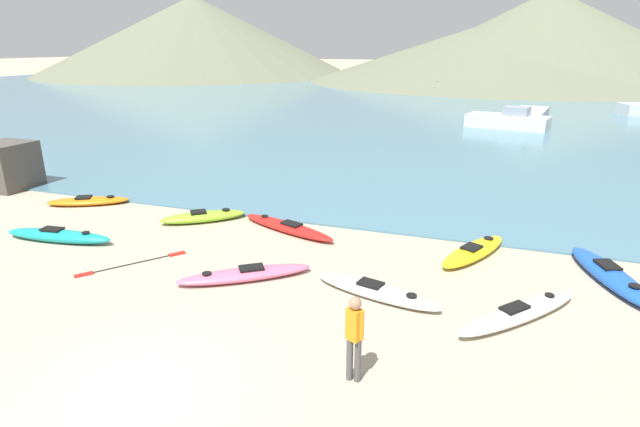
{
  "coord_description": "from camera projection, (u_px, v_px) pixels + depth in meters",
  "views": [
    {
      "loc": [
        5.1,
        -5.36,
        5.37
      ],
      "look_at": [
        0.34,
        8.26,
        0.5
      ],
      "focal_mm": 28.0,
      "sensor_mm": 36.0,
      "label": 1
    }
  ],
  "objects": [
    {
      "name": "far_hill_midright",
      "position": [
        547.0,
        36.0,
        75.35
      ],
      "size": [
        53.98,
        53.98,
        13.33
      ],
      "primitive_type": "cone",
      "color": "#6B7056",
      "rests_on": "ground_plane"
    },
    {
      "name": "kayak_on_sand_1",
      "position": [
        58.0,
        236.0,
        14.36
      ],
      "size": [
        3.43,
        1.01,
        0.39
      ],
      "color": "teal",
      "rests_on": "ground_plane"
    },
    {
      "name": "kayak_on_sand_0",
      "position": [
        519.0,
        313.0,
        10.26
      ],
      "size": [
        2.64,
        2.95,
        0.35
      ],
      "color": "white",
      "rests_on": "ground_plane"
    },
    {
      "name": "moored_boat_0",
      "position": [
        529.0,
        115.0,
        36.88
      ],
      "size": [
        3.09,
        6.2,
        0.82
      ],
      "color": "#B2B2B7",
      "rests_on": "bay_water"
    },
    {
      "name": "kayak_on_sand_3",
      "position": [
        203.0,
        217.0,
        16.01
      ],
      "size": [
        2.57,
        2.22,
        0.36
      ],
      "color": "#8CCC2D",
      "rests_on": "ground_plane"
    },
    {
      "name": "kayak_on_sand_6",
      "position": [
        88.0,
        201.0,
        17.71
      ],
      "size": [
        2.81,
        1.97,
        0.3
      ],
      "color": "orange",
      "rests_on": "ground_plane"
    },
    {
      "name": "kayak_on_sand_7",
      "position": [
        245.0,
        274.0,
        12.03
      ],
      "size": [
        3.03,
        2.41,
        0.32
      ],
      "color": "#E5668C",
      "rests_on": "ground_plane"
    },
    {
      "name": "bay_water",
      "position": [
        440.0,
        105.0,
        47.05
      ],
      "size": [
        160.0,
        70.0,
        0.06
      ],
      "primitive_type": "cube",
      "color": "teal",
      "rests_on": "ground_plane"
    },
    {
      "name": "loose_paddle",
      "position": [
        133.0,
        264.0,
        12.9
      ],
      "size": [
        1.82,
        2.32,
        0.03
      ],
      "color": "black",
      "rests_on": "ground_plane"
    },
    {
      "name": "kayak_on_sand_2",
      "position": [
        287.0,
        227.0,
        15.17
      ],
      "size": [
        3.56,
        1.84,
        0.31
      ],
      "color": "red",
      "rests_on": "ground_plane"
    },
    {
      "name": "moored_boat_4",
      "position": [
        508.0,
        120.0,
        33.7
      ],
      "size": [
        5.58,
        3.34,
        1.44
      ],
      "color": "white",
      "rests_on": "bay_water"
    },
    {
      "name": "kayak_on_sand_8",
      "position": [
        376.0,
        291.0,
        11.22
      ],
      "size": [
        3.14,
        1.41,
        0.31
      ],
      "color": "white",
      "rests_on": "ground_plane"
    },
    {
      "name": "moored_boat_1",
      "position": [
        451.0,
        87.0,
        58.45
      ],
      "size": [
        3.19,
        1.82,
        1.35
      ],
      "color": "navy",
      "rests_on": "bay_water"
    },
    {
      "name": "ground_plane",
      "position": [
        133.0,
        394.0,
        8.11
      ],
      "size": [
        400.0,
        400.0,
        0.0
      ],
      "primitive_type": "plane",
      "color": "tan"
    },
    {
      "name": "person_near_foreground",
      "position": [
        354.0,
        334.0,
        8.16
      ],
      "size": [
        0.32,
        0.25,
        1.57
      ],
      "color": "#4C4C4C",
      "rests_on": "ground_plane"
    },
    {
      "name": "far_hill_left",
      "position": [
        196.0,
        36.0,
        94.73
      ],
      "size": [
        59.01,
        59.01,
        14.25
      ],
      "primitive_type": "cone",
      "color": "#6B7056",
      "rests_on": "ground_plane"
    },
    {
      "name": "shoreline_rock",
      "position": [
        7.0,
        166.0,
        19.52
      ],
      "size": [
        1.8,
        1.83,
        1.81
      ],
      "primitive_type": "cube",
      "rotation": [
        0.0,
        0.0,
        3.14
      ],
      "color": "#4C4742",
      "rests_on": "ground_plane"
    },
    {
      "name": "far_hill_midleft",
      "position": [
        504.0,
        50.0,
        76.75
      ],
      "size": [
        60.39,
        60.39,
        9.53
      ],
      "primitive_type": "cone",
      "color": "#6B7056",
      "rests_on": "ground_plane"
    },
    {
      "name": "kayak_on_sand_4",
      "position": [
        610.0,
        275.0,
        11.89
      ],
      "size": [
        1.84,
        3.4,
        0.4
      ],
      "color": "blue",
      "rests_on": "ground_plane"
    },
    {
      "name": "kayak_on_sand_5",
      "position": [
        474.0,
        251.0,
        13.39
      ],
      "size": [
        1.93,
        3.0,
        0.32
      ],
      "color": "yellow",
      "rests_on": "ground_plane"
    }
  ]
}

